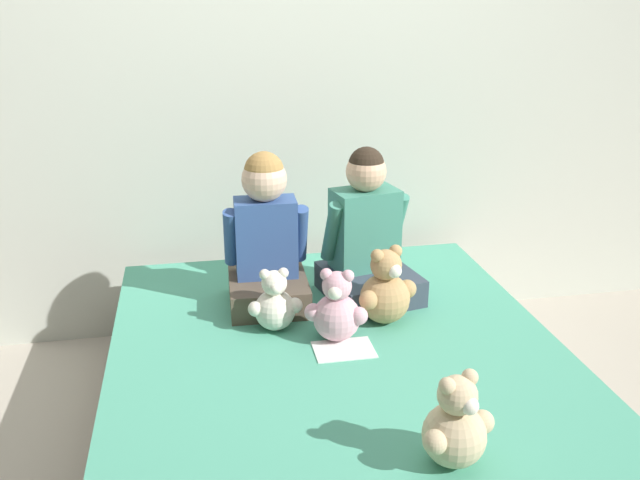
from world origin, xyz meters
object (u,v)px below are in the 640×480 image
at_px(teddy_bear_between_children, 337,310).
at_px(sign_card, 344,350).
at_px(child_on_left, 266,240).
at_px(teddy_bear_at_foot_of_bed, 455,426).
at_px(child_on_right, 367,239).
at_px(teddy_bear_held_by_right_child, 386,291).
at_px(bed, 342,409).
at_px(teddy_bear_held_by_left_child, 275,304).

bearing_deg(teddy_bear_between_children, sign_card, -63.12).
bearing_deg(child_on_left, teddy_bear_at_foot_of_bed, -69.13).
bearing_deg(teddy_bear_between_children, child_on_right, 81.59).
distance_m(child_on_left, teddy_bear_held_by_right_child, 0.51).
bearing_deg(sign_card, bed, -105.77).
bearing_deg(teddy_bear_between_children, child_on_left, 140.61).
height_order(teddy_bear_held_by_right_child, teddy_bear_at_foot_of_bed, teddy_bear_held_by_right_child).
bearing_deg(child_on_right, bed, -124.25).
relative_size(bed, child_on_left, 3.22).
relative_size(teddy_bear_held_by_right_child, teddy_bear_at_foot_of_bed, 1.11).
bearing_deg(bed, teddy_bear_at_foot_of_bed, -73.51).
xyz_separation_m(bed, child_on_right, (0.21, 0.50, 0.44)).
bearing_deg(teddy_bear_between_children, teddy_bear_held_by_left_child, 170.74).
distance_m(child_on_left, teddy_bear_at_foot_of_bed, 1.15).
distance_m(teddy_bear_held_by_left_child, teddy_bear_held_by_right_child, 0.42).
bearing_deg(teddy_bear_held_by_left_child, teddy_bear_at_foot_of_bed, -66.78).
xyz_separation_m(bed, teddy_bear_between_children, (0.01, 0.14, 0.32)).
distance_m(child_on_right, teddy_bear_held_by_right_child, 0.28).
relative_size(bed, teddy_bear_at_foot_of_bed, 7.22).
distance_m(teddy_bear_between_children, sign_card, 0.14).
bearing_deg(teddy_bear_held_by_right_child, teddy_bear_at_foot_of_bed, -114.78).
xyz_separation_m(child_on_left, teddy_bear_at_foot_of_bed, (0.37, -1.08, -0.15)).
height_order(teddy_bear_between_children, teddy_bear_at_foot_of_bed, same).
distance_m(teddy_bear_held_by_left_child, teddy_bear_between_children, 0.24).
relative_size(bed, teddy_bear_held_by_right_child, 6.53).
xyz_separation_m(teddy_bear_held_by_left_child, sign_card, (0.22, -0.20, -0.10)).
relative_size(child_on_right, teddy_bear_held_by_right_child, 2.03).
distance_m(teddy_bear_between_children, teddy_bear_at_foot_of_bed, 0.74).
bearing_deg(teddy_bear_held_by_left_child, teddy_bear_between_children, -30.65).
xyz_separation_m(teddy_bear_held_by_left_child, teddy_bear_at_foot_of_bed, (0.37, -0.84, 0.01)).
bearing_deg(child_on_right, sign_card, -125.09).
bearing_deg(child_on_left, sign_card, -62.19).
bearing_deg(sign_card, teddy_bear_between_children, 96.09).
bearing_deg(bed, child_on_right, 67.43).
bearing_deg(bed, sign_card, 74.23).
bearing_deg(sign_card, child_on_left, 115.85).
relative_size(bed, teddy_bear_between_children, 7.23).
distance_m(child_on_right, sign_card, 0.54).
bearing_deg(sign_card, teddy_bear_held_by_left_child, 136.63).
xyz_separation_m(teddy_bear_between_children, sign_card, (0.01, -0.08, -0.11)).
distance_m(child_on_right, teddy_bear_held_by_left_child, 0.49).
bearing_deg(teddy_bear_held_by_left_child, bed, -53.24).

